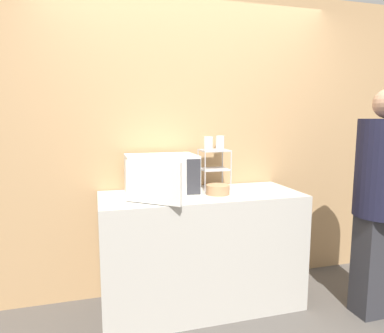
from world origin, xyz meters
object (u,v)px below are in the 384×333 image
(glass_back_right, at_px, (220,142))
(bowl, at_px, (218,190))
(dish_rack, at_px, (214,161))
(glass_front_left, at_px, (208,144))
(person, at_px, (382,193))
(microwave, at_px, (161,175))

(glass_back_right, distance_m, bowl, 0.47)
(dish_rack, height_order, glass_front_left, glass_front_left)
(glass_front_left, bearing_deg, glass_back_right, 39.93)
(glass_back_right, relative_size, bowl, 0.62)
(bowl, relative_size, person, 0.11)
(microwave, relative_size, glass_back_right, 5.85)
(glass_front_left, relative_size, person, 0.07)
(dish_rack, height_order, person, person)
(bowl, bearing_deg, microwave, 163.00)
(glass_front_left, distance_m, person, 1.36)
(glass_back_right, xyz_separation_m, person, (1.03, -0.72, -0.35))
(dish_rack, distance_m, bowl, 0.30)
(dish_rack, relative_size, bowl, 1.79)
(dish_rack, bearing_deg, glass_back_right, 39.79)
(bowl, bearing_deg, dish_rack, 77.89)
(glass_front_left, bearing_deg, person, -27.22)
(dish_rack, distance_m, person, 1.30)
(glass_front_left, xyz_separation_m, person, (1.17, -0.60, -0.35))
(microwave, relative_size, person, 0.38)
(person, bearing_deg, glass_back_right, 144.81)
(dish_rack, relative_size, person, 0.19)
(microwave, height_order, glass_front_left, glass_front_left)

